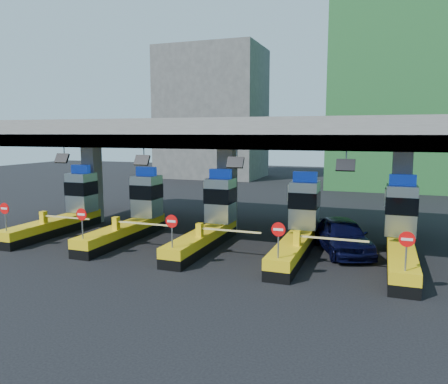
% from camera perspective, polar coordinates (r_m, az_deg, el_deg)
% --- Properties ---
extents(ground, '(120.00, 120.00, 0.00)m').
position_cam_1_polar(ground, '(24.83, -1.92, -6.91)').
color(ground, black).
rests_on(ground, ground).
extents(toll_canopy, '(28.00, 12.09, 7.00)m').
position_cam_1_polar(toll_canopy, '(26.71, 0.34, 7.42)').
color(toll_canopy, slate).
rests_on(toll_canopy, ground).
extents(toll_lane_far_left, '(4.43, 8.00, 4.16)m').
position_cam_1_polar(toll_lane_far_left, '(29.89, -19.81, -2.12)').
color(toll_lane_far_left, black).
rests_on(toll_lane_far_left, ground).
extents(toll_lane_left, '(4.43, 8.00, 4.16)m').
position_cam_1_polar(toll_lane_left, '(26.99, -11.61, -2.84)').
color(toll_lane_left, black).
rests_on(toll_lane_left, ground).
extents(toll_lane_center, '(4.43, 8.00, 4.16)m').
position_cam_1_polar(toll_lane_center, '(24.77, -1.69, -3.63)').
color(toll_lane_center, black).
rests_on(toll_lane_center, ground).
extents(toll_lane_right, '(4.43, 8.00, 4.16)m').
position_cam_1_polar(toll_lane_right, '(23.42, 9.79, -4.40)').
color(toll_lane_right, black).
rests_on(toll_lane_right, ground).
extents(toll_lane_far_right, '(4.43, 8.00, 4.16)m').
position_cam_1_polar(toll_lane_far_right, '(23.10, 22.13, -5.04)').
color(toll_lane_far_right, black).
rests_on(toll_lane_far_right, ground).
extents(bg_building_scaffold, '(18.00, 12.00, 28.00)m').
position_cam_1_polar(bg_building_scaffold, '(54.91, 23.82, 15.18)').
color(bg_building_scaffold, '#1E5926').
rests_on(bg_building_scaffold, ground).
extents(bg_building_concrete, '(14.00, 10.00, 18.00)m').
position_cam_1_polar(bg_building_concrete, '(62.71, -1.54, 10.22)').
color(bg_building_concrete, '#4C4C49').
rests_on(bg_building_concrete, ground).
extents(van, '(4.08, 5.87, 1.86)m').
position_cam_1_polar(van, '(23.88, 15.19, -5.48)').
color(van, black).
rests_on(van, ground).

